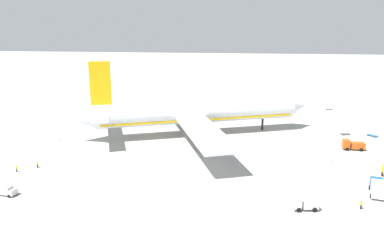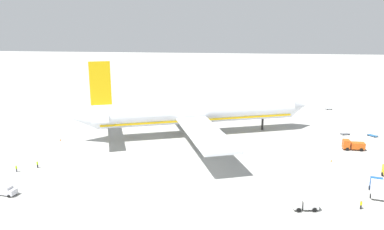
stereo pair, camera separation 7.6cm
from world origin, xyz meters
TOP-DOWN VIEW (x-y plane):
  - ground_plane at (0.00, 0.00)m, footprint 600.00×600.00m
  - airliner at (-1.13, -0.41)m, footprint 72.69×70.40m
  - service_truck_0 at (24.68, -46.21)m, footprint 4.91×3.00m
  - service_truck_1 at (40.53, -38.35)m, footprint 4.04×6.94m
  - service_truck_2 at (43.92, -9.88)m, footprint 5.77×2.47m
  - service_van at (-35.03, -46.73)m, footprint 4.57×2.64m
  - baggage_cart_0 at (48.86, 39.56)m, footprint 3.08×2.17m
  - baggage_cart_1 at (53.80, 3.85)m, footprint 2.97×3.12m
  - baggage_cart_2 at (45.84, 4.71)m, footprint 3.21×2.12m
  - ground_worker_0 at (35.39, -44.90)m, footprint 0.57×0.57m
  - ground_worker_1 at (-39.68, -35.07)m, footprint 0.52×0.52m
  - ground_worker_2 at (-36.04, -32.07)m, footprint 0.55×0.55m
  - traffic_cone_0 at (-28.72, 30.63)m, footprint 0.36×0.36m
  - traffic_cone_1 at (35.91, -19.78)m, footprint 0.36×0.36m
  - traffic_cone_2 at (-40.11, -11.10)m, footprint 0.36×0.36m
  - traffic_cone_3 at (35.69, 36.51)m, footprint 0.36×0.36m

SIDE VIEW (x-z plane):
  - ground_plane at x=0.00m, z-range 0.00..0.00m
  - baggage_cart_0 at x=48.86m, z-range 0.07..0.47m
  - baggage_cart_2 at x=45.84m, z-range 0.07..0.47m
  - baggage_cart_1 at x=53.80m, z-range 0.07..0.47m
  - traffic_cone_0 at x=-28.72m, z-range 0.00..0.55m
  - traffic_cone_1 at x=35.91m, z-range 0.00..0.55m
  - traffic_cone_2 at x=-40.11m, z-range 0.00..0.55m
  - traffic_cone_3 at x=35.69m, z-range 0.00..0.55m
  - ground_worker_1 at x=-39.68m, z-range 0.01..1.65m
  - ground_worker_2 at x=-36.04m, z-range 0.02..1.75m
  - ground_worker_0 at x=35.39m, z-range 0.02..1.76m
  - service_van at x=-35.03m, z-range 0.05..2.02m
  - service_truck_0 at x=24.68m, z-range -0.01..2.71m
  - service_truck_2 at x=43.92m, z-range -0.01..2.80m
  - service_truck_1 at x=40.53m, z-range 0.13..3.24m
  - airliner at x=-1.13m, z-range -4.56..18.98m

